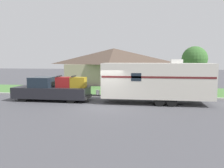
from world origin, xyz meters
TOP-DOWN VIEW (x-y plane):
  - ground_plane at (0.00, 0.00)m, footprint 120.00×120.00m
  - curb_strip at (0.00, 3.75)m, footprint 80.00×0.30m
  - lawn_strip at (0.00, 7.40)m, footprint 80.00×7.00m
  - house_across_street at (-1.42, 14.59)m, footprint 12.78×6.64m
  - pickup_truck at (-4.52, 1.42)m, footprint 6.02×1.98m
  - travel_trailer at (3.58, 1.42)m, footprint 8.89×2.29m
  - mailbox at (1.21, 4.77)m, footprint 0.48×0.20m
  - tree_in_yard at (7.43, 6.97)m, footprint 2.39×2.39m

SIDE VIEW (x-z plane):
  - ground_plane at x=0.00m, z-range 0.00..0.00m
  - lawn_strip at x=0.00m, z-range 0.00..0.03m
  - curb_strip at x=0.00m, z-range 0.00..0.14m
  - pickup_truck at x=-4.52m, z-range -0.13..1.87m
  - mailbox at x=1.21m, z-range 0.33..1.56m
  - travel_trailer at x=3.58m, z-range 0.08..3.34m
  - house_across_street at x=-1.42m, z-range 0.09..4.86m
  - tree_in_yard at x=7.43m, z-range 1.04..5.56m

